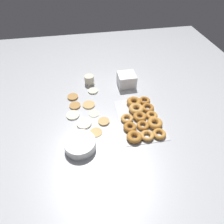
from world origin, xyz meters
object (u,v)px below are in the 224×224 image
object	(u,v)px
pancake_4	(94,113)
pancake_3	(73,97)
pancake_0	(89,105)
paper_cup	(89,80)
pancake_6	(93,91)
pancake_8	(104,121)
pancake_1	(96,132)
pancake_5	(84,123)
donut_tray	(141,118)
batter_bowl	(80,144)
container_stack	(126,80)
pancake_7	(75,106)
pancake_2	(73,115)

from	to	relation	value
pancake_4	pancake_3	bearing A→B (deg)	34.50
pancake_3	pancake_4	bearing A→B (deg)	-145.50
pancake_0	paper_cup	size ratio (longest dim) A/B	1.15
pancake_0	paper_cup	bearing A→B (deg)	-6.98
pancake_6	pancake_8	size ratio (longest dim) A/B	1.02
pancake_1	pancake_6	world-z (taller)	pancake_6
pancake_5	donut_tray	bearing A→B (deg)	-93.78
batter_bowl	container_stack	xyz separation A→B (m)	(0.62, -0.45, 0.02)
pancake_7	container_stack	distance (m)	0.52
batter_bowl	pancake_7	bearing A→B (deg)	2.46
pancake_2	batter_bowl	bearing A→B (deg)	-172.89
pancake_0	pancake_6	xyz separation A→B (m)	(0.17, -0.05, 0.00)
pancake_4	container_stack	world-z (taller)	container_stack
pancake_7	pancake_2	bearing A→B (deg)	169.19
pancake_5	pancake_3	bearing A→B (deg)	12.26
pancake_8	container_stack	world-z (taller)	container_stack
pancake_8	batter_bowl	world-z (taller)	batter_bowl
batter_bowl	paper_cup	size ratio (longest dim) A/B	2.38
pancake_5	container_stack	world-z (taller)	container_stack
pancake_1	pancake_7	distance (m)	0.33
pancake_3	pancake_5	world-z (taller)	pancake_3
pancake_6	paper_cup	xyz separation A→B (m)	(0.12, 0.02, 0.03)
paper_cup	pancake_4	bearing A→B (deg)	179.31
pancake_8	pancake_1	bearing A→B (deg)	141.65
pancake_6	donut_tray	distance (m)	0.51
pancake_3	pancake_5	distance (m)	0.33
pancake_6	donut_tray	bearing A→B (deg)	-141.78
pancake_6	pancake_8	world-z (taller)	same
pancake_1	paper_cup	size ratio (longest dim) A/B	1.04
pancake_6	pancake_8	distance (m)	0.38
donut_tray	paper_cup	distance (m)	0.62
pancake_5	donut_tray	xyz separation A→B (m)	(-0.03, -0.42, 0.01)
pancake_5	donut_tray	world-z (taller)	donut_tray
pancake_6	pancake_7	world-z (taller)	same
pancake_4	container_stack	size ratio (longest dim) A/B	0.54
pancake_0	pancake_8	xyz separation A→B (m)	(-0.21, -0.09, 0.00)
pancake_2	pancake_5	xyz separation A→B (m)	(-0.10, -0.08, 0.00)
pancake_5	pancake_1	bearing A→B (deg)	-141.54
pancake_3	pancake_5	size ratio (longest dim) A/B	0.83
pancake_6	donut_tray	xyz separation A→B (m)	(-0.40, -0.32, 0.01)
pancake_4	pancake_6	xyz separation A→B (m)	(0.28, -0.02, 0.00)
pancake_0	container_stack	bearing A→B (deg)	-59.32
pancake_5	pancake_8	world-z (taller)	same
container_stack	pancake_2	bearing A→B (deg)	122.44
pancake_7	container_stack	world-z (taller)	container_stack
pancake_0	batter_bowl	bearing A→B (deg)	167.17
pancake_8	paper_cup	world-z (taller)	paper_cup
pancake_5	pancake_8	xyz separation A→B (m)	(-0.00, -0.15, -0.00)
pancake_8	donut_tray	bearing A→B (deg)	-94.76
pancake_6	batter_bowl	xyz separation A→B (m)	(-0.58, 0.15, 0.03)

